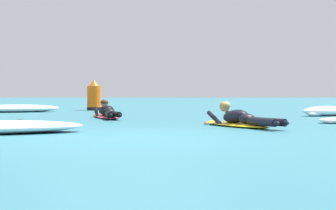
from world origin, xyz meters
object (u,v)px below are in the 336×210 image
drifting_surfboard (25,124)px  channel_marker_buoy (94,98)px  surfer_near (240,120)px  surfer_far (107,113)px

drifting_surfboard → channel_marker_buoy: size_ratio=1.78×
drifting_surfboard → channel_marker_buoy: 9.80m
surfer_near → channel_marker_buoy: bearing=110.2°
surfer_near → channel_marker_buoy: size_ratio=2.10×
surfer_far → drifting_surfboard: size_ratio=1.31×
surfer_far → channel_marker_buoy: 6.63m
surfer_far → drifting_surfboard: 3.54m
surfer_far → channel_marker_buoy: bearing=98.3°
channel_marker_buoy → surfer_far: bearing=-81.7°
drifting_surfboard → surfer_far: bearing=65.9°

